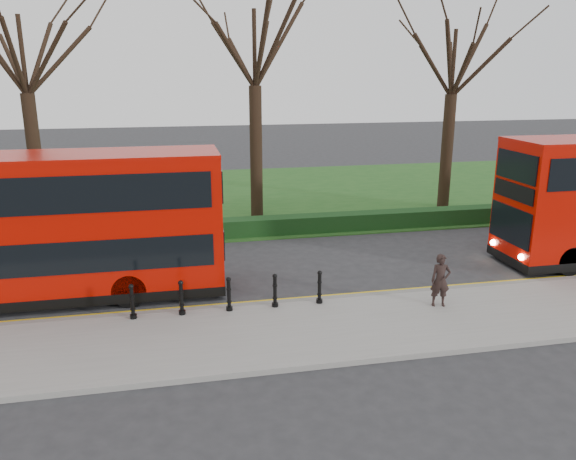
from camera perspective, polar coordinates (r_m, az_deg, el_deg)
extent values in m
plane|color=#28282B|center=(18.33, -4.61, -6.72)|extent=(120.00, 120.00, 0.00)
cube|color=gray|center=(15.59, -3.19, -10.62)|extent=(60.00, 4.00, 0.15)
cube|color=slate|center=(17.39, -4.19, -7.74)|extent=(60.00, 0.25, 0.16)
cube|color=#1D4D19|center=(32.64, -7.97, 3.30)|extent=(60.00, 18.00, 0.06)
cube|color=black|center=(24.61, -6.65, 0.12)|extent=(60.00, 0.90, 0.80)
cube|color=yellow|center=(17.69, -4.32, -7.56)|extent=(60.00, 0.10, 0.01)
cube|color=yellow|center=(17.87, -4.40, -7.31)|extent=(60.00, 0.10, 0.01)
cylinder|color=black|center=(27.76, -24.24, 6.23)|extent=(0.60, 0.60, 6.10)
cylinder|color=black|center=(27.38, -3.26, 7.76)|extent=(0.60, 0.60, 6.38)
cylinder|color=black|center=(30.53, 15.82, 7.57)|extent=(0.60, 0.60, 5.90)
cylinder|color=black|center=(16.78, -15.54, -7.07)|extent=(0.15, 0.15, 1.00)
cylinder|color=black|center=(16.72, -10.78, -6.83)|extent=(0.15, 0.15, 1.00)
cylinder|color=black|center=(16.78, -6.02, -6.54)|extent=(0.15, 0.15, 1.00)
cylinder|color=black|center=(16.96, -1.33, -6.21)|extent=(0.15, 0.15, 1.00)
cylinder|color=black|center=(17.24, 3.22, -5.85)|extent=(0.15, 0.15, 1.00)
cube|color=#AD0B01|center=(18.96, -24.61, 0.55)|extent=(11.52, 2.62, 4.24)
cube|color=black|center=(19.59, -23.89, -5.59)|extent=(11.54, 2.64, 0.31)
cube|color=black|center=(17.75, -22.58, -2.76)|extent=(9.22, 0.04, 1.00)
cube|color=black|center=(17.47, -25.93, 3.00)|extent=(10.89, 0.04, 1.10)
cylinder|color=black|center=(18.02, -15.84, -5.92)|extent=(1.05, 0.31, 1.05)
cylinder|color=black|center=(20.18, -15.44, -3.53)|extent=(1.05, 0.31, 1.05)
cube|color=black|center=(21.67, 21.95, 3.66)|extent=(0.06, 2.34, 0.59)
cylinder|color=black|center=(22.33, 26.67, -2.79)|extent=(1.06, 0.32, 1.06)
cylinder|color=black|center=(24.11, 23.30, -1.10)|extent=(1.06, 0.32, 1.06)
imported|color=black|center=(17.52, 15.23, -4.96)|extent=(0.66, 0.50, 1.62)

